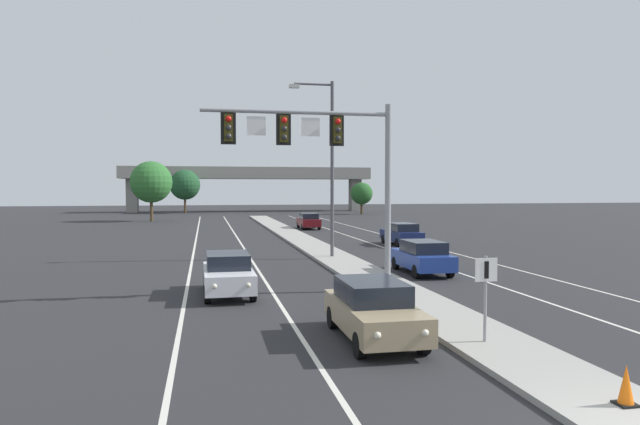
{
  "coord_description": "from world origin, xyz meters",
  "views": [
    {
      "loc": [
        -7.23,
        -7.35,
        4.08
      ],
      "look_at": [
        -3.2,
        12.61,
        3.2
      ],
      "focal_mm": 31.88,
      "sensor_mm": 36.0,
      "label": 1
    }
  ],
  "objects_px": {
    "car_oncoming_white": "(228,273)",
    "tree_far_left_b": "(151,182)",
    "tree_far_right_c": "(362,194)",
    "traffic_cone_median_nose": "(626,386)",
    "street_lamp_median": "(328,158)",
    "car_receding_navy": "(402,234)",
    "car_receding_darkred": "(309,221)",
    "car_receding_blue": "(422,256)",
    "tree_far_left_c": "(185,185)",
    "median_sign_post": "(486,286)",
    "car_oncoming_tan": "(373,309)",
    "overhead_signal_mast": "(324,151)"
  },
  "relations": [
    {
      "from": "car_oncoming_white",
      "to": "tree_far_left_b",
      "type": "distance_m",
      "value": 50.89
    },
    {
      "from": "tree_far_left_b",
      "to": "tree_far_right_c",
      "type": "relative_size",
      "value": 1.49
    },
    {
      "from": "traffic_cone_median_nose",
      "to": "street_lamp_median",
      "type": "bearing_deg",
      "value": 91.28
    },
    {
      "from": "car_receding_navy",
      "to": "car_receding_darkred",
      "type": "bearing_deg",
      "value": 102.26
    },
    {
      "from": "car_oncoming_white",
      "to": "car_receding_blue",
      "type": "bearing_deg",
      "value": 21.13
    },
    {
      "from": "car_oncoming_white",
      "to": "tree_far_left_c",
      "type": "relative_size",
      "value": 0.64
    },
    {
      "from": "car_receding_darkred",
      "to": "car_receding_navy",
      "type": "bearing_deg",
      "value": -77.74
    },
    {
      "from": "median_sign_post",
      "to": "car_oncoming_tan",
      "type": "relative_size",
      "value": 0.49
    },
    {
      "from": "street_lamp_median",
      "to": "tree_far_left_b",
      "type": "xyz_separation_m",
      "value": [
        -13.41,
        40.22,
        -0.99
      ]
    },
    {
      "from": "car_oncoming_tan",
      "to": "car_receding_darkred",
      "type": "bearing_deg",
      "value": 82.15
    },
    {
      "from": "tree_far_right_c",
      "to": "street_lamp_median",
      "type": "bearing_deg",
      "value": -107.59
    },
    {
      "from": "overhead_signal_mast",
      "to": "street_lamp_median",
      "type": "relative_size",
      "value": 0.73
    },
    {
      "from": "overhead_signal_mast",
      "to": "car_oncoming_tan",
      "type": "xyz_separation_m",
      "value": [
        -0.07,
        -6.83,
        -4.68
      ]
    },
    {
      "from": "overhead_signal_mast",
      "to": "tree_far_left_c",
      "type": "bearing_deg",
      "value": 96.05
    },
    {
      "from": "tree_far_left_c",
      "to": "overhead_signal_mast",
      "type": "bearing_deg",
      "value": -83.95
    },
    {
      "from": "overhead_signal_mast",
      "to": "car_receding_blue",
      "type": "height_order",
      "value": "overhead_signal_mast"
    },
    {
      "from": "car_oncoming_tan",
      "to": "tree_far_left_b",
      "type": "xyz_separation_m",
      "value": [
        -10.89,
        57.51,
        3.98
      ]
    },
    {
      "from": "street_lamp_median",
      "to": "car_receding_darkred",
      "type": "relative_size",
      "value": 2.23
    },
    {
      "from": "car_receding_blue",
      "to": "car_receding_navy",
      "type": "relative_size",
      "value": 1.0
    },
    {
      "from": "tree_far_left_b",
      "to": "tree_far_left_c",
      "type": "relative_size",
      "value": 1.05
    },
    {
      "from": "overhead_signal_mast",
      "to": "car_receding_darkred",
      "type": "relative_size",
      "value": 1.64
    },
    {
      "from": "car_oncoming_white",
      "to": "tree_far_left_c",
      "type": "distance_m",
      "value": 72.34
    },
    {
      "from": "median_sign_post",
      "to": "traffic_cone_median_nose",
      "type": "bearing_deg",
      "value": -84.31
    },
    {
      "from": "car_oncoming_white",
      "to": "traffic_cone_median_nose",
      "type": "height_order",
      "value": "car_oncoming_white"
    },
    {
      "from": "median_sign_post",
      "to": "traffic_cone_median_nose",
      "type": "relative_size",
      "value": 2.97
    },
    {
      "from": "median_sign_post",
      "to": "car_receding_navy",
      "type": "xyz_separation_m",
      "value": [
        6.73,
        25.21,
        -0.77
      ]
    },
    {
      "from": "overhead_signal_mast",
      "to": "tree_far_left_c",
      "type": "distance_m",
      "value": 73.02
    },
    {
      "from": "car_oncoming_tan",
      "to": "tree_far_right_c",
      "type": "height_order",
      "value": "tree_far_right_c"
    },
    {
      "from": "overhead_signal_mast",
      "to": "tree_far_left_c",
      "type": "xyz_separation_m",
      "value": [
        -7.7,
        72.61,
        -0.91
      ]
    },
    {
      "from": "median_sign_post",
      "to": "tree_far_left_b",
      "type": "xyz_separation_m",
      "value": [
        -13.48,
        58.79,
        3.22
      ]
    },
    {
      "from": "car_oncoming_tan",
      "to": "car_oncoming_white",
      "type": "xyz_separation_m",
      "value": [
        -3.58,
        7.31,
        0.0
      ]
    },
    {
      "from": "traffic_cone_median_nose",
      "to": "tree_far_left_c",
      "type": "relative_size",
      "value": 0.11
    },
    {
      "from": "median_sign_post",
      "to": "traffic_cone_median_nose",
      "type": "distance_m",
      "value": 4.58
    },
    {
      "from": "street_lamp_median",
      "to": "car_receding_darkred",
      "type": "xyz_separation_m",
      "value": [
        3.12,
        23.61,
        -4.97
      ]
    },
    {
      "from": "car_receding_navy",
      "to": "tree_far_right_c",
      "type": "relative_size",
      "value": 0.91
    },
    {
      "from": "car_oncoming_tan",
      "to": "car_receding_blue",
      "type": "height_order",
      "value": "same"
    },
    {
      "from": "street_lamp_median",
      "to": "tree_far_right_c",
      "type": "bearing_deg",
      "value": 72.41
    },
    {
      "from": "traffic_cone_median_nose",
      "to": "tree_far_left_b",
      "type": "bearing_deg",
      "value": 102.42
    },
    {
      "from": "tree_far_left_c",
      "to": "street_lamp_median",
      "type": "bearing_deg",
      "value": -80.73
    },
    {
      "from": "car_oncoming_tan",
      "to": "tree_far_left_c",
      "type": "xyz_separation_m",
      "value": [
        -7.63,
        79.44,
        3.77
      ]
    },
    {
      "from": "overhead_signal_mast",
      "to": "median_sign_post",
      "type": "relative_size",
      "value": 3.34
    },
    {
      "from": "median_sign_post",
      "to": "traffic_cone_median_nose",
      "type": "height_order",
      "value": "median_sign_post"
    },
    {
      "from": "car_oncoming_white",
      "to": "car_receding_darkred",
      "type": "distance_m",
      "value": 34.83
    },
    {
      "from": "median_sign_post",
      "to": "tree_far_left_b",
      "type": "relative_size",
      "value": 0.3
    },
    {
      "from": "car_receding_navy",
      "to": "car_receding_darkred",
      "type": "xyz_separation_m",
      "value": [
        -3.69,
        16.97,
        0.0
      ]
    },
    {
      "from": "tree_far_right_c",
      "to": "car_receding_navy",
      "type": "bearing_deg",
      "value": -102.16
    },
    {
      "from": "overhead_signal_mast",
      "to": "traffic_cone_median_nose",
      "type": "distance_m",
      "value": 13.81
    },
    {
      "from": "overhead_signal_mast",
      "to": "car_receding_navy",
      "type": "height_order",
      "value": "overhead_signal_mast"
    },
    {
      "from": "traffic_cone_median_nose",
      "to": "car_receding_darkred",
      "type": "bearing_deg",
      "value": 86.8
    },
    {
      "from": "overhead_signal_mast",
      "to": "tree_far_right_c",
      "type": "distance_m",
      "value": 66.34
    }
  ]
}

